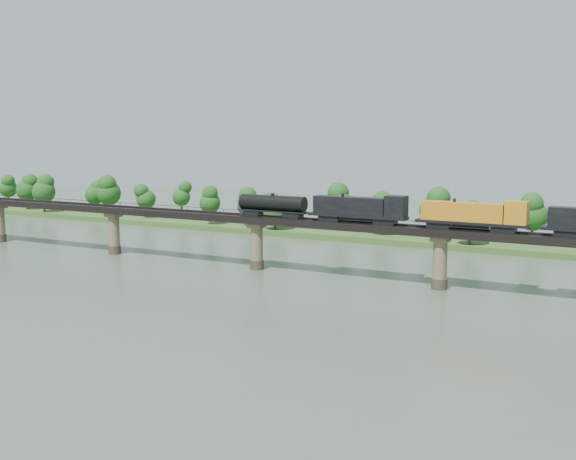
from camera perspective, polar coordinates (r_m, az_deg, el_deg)
The scene contains 6 objects.
ground at distance 130.56m, azimuth -9.35°, elevation -5.28°, with size 400.00×400.00×0.00m, color #3D4D3C.
far_bank at distance 202.92m, azimuth 5.61°, elevation -0.28°, with size 300.00×24.00×1.60m, color #2F5321.
bridge at distance 153.74m, azimuth -2.48°, elevation -1.12°, with size 236.00×30.00×11.50m.
bridge_superstructure at distance 152.88m, azimuth -2.50°, elevation 1.23°, with size 220.00×4.90×0.75m.
far_treeline at distance 201.27m, azimuth 2.99°, elevation 1.98°, with size 289.06×17.54×13.60m.
freight_train at distance 136.80m, azimuth 11.33°, elevation 1.31°, with size 82.19×3.20×5.66m.
Camera 1 is at (78.94, -99.71, 29.54)m, focal length 45.00 mm.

